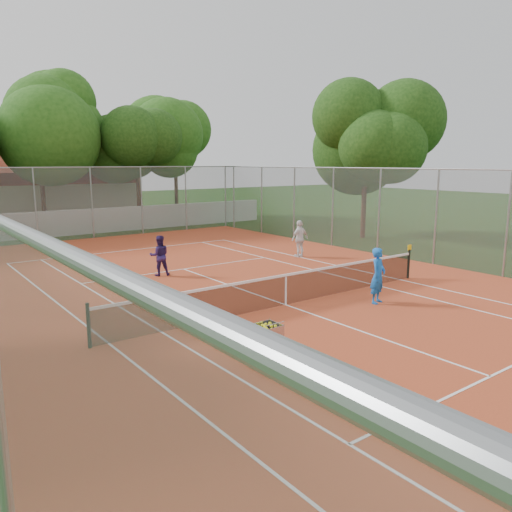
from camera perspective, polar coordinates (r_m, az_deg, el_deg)
ground at (r=15.17m, az=3.40°, el=-5.67°), size 120.00×120.00×0.00m
court_pad at (r=15.17m, az=3.40°, el=-5.64°), size 18.00×34.00×0.02m
court_lines at (r=15.17m, az=3.40°, el=-5.59°), size 10.98×23.78×0.01m
tennis_net at (r=15.04m, az=3.43°, el=-3.81°), size 11.88×0.10×0.98m
perimeter_fence at (r=14.74m, az=3.49°, el=1.81°), size 18.00×34.00×4.00m
boundary_wall at (r=31.75m, az=-19.28°, el=3.71°), size 26.00×0.30×1.50m
clubhouse at (r=40.85m, az=-26.40°, el=6.66°), size 16.40×9.00×4.40m
tropical_trees at (r=34.44m, az=-21.26°, el=11.18°), size 29.00×19.00×10.00m
player_near at (r=15.60m, az=13.77°, el=-2.20°), size 0.72×0.59×1.71m
player_far_left at (r=19.21m, az=-10.97°, el=0.05°), size 0.90×0.79×1.54m
player_far_right at (r=22.70m, az=5.03°, el=1.99°), size 1.01×0.49×1.68m
ball_hopper at (r=10.41m, az=1.32°, el=-10.17°), size 0.65×0.65×1.08m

